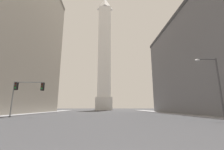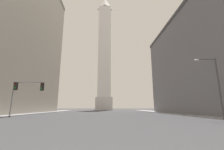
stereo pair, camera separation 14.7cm
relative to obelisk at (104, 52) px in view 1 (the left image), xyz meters
The scene contains 5 objects.
sidewalk_left 59.60m from the obelisk, 109.31° to the right, with size 5.00×90.32×0.15m, color gray.
sidewalk_right 59.60m from the obelisk, 70.69° to the right, with size 5.00×90.32×0.15m, color gray.
obelisk is the anchor object (origin of this frame).
traffic_light_mid_left 60.63m from the obelisk, 103.21° to the right, with size 4.88×0.52×5.50m.
street_lamp 66.91m from the obelisk, 76.99° to the right, with size 2.80×0.36×7.51m.
Camera 1 is at (0.37, -2.08, 1.45)m, focal length 24.00 mm.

